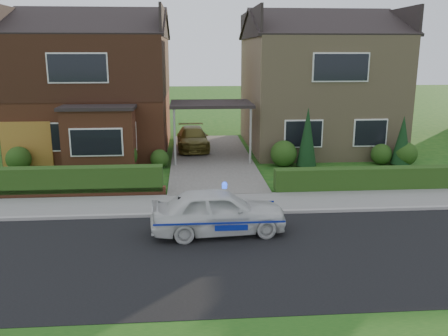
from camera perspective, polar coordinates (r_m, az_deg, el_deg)
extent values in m
plane|color=#144913|center=(12.43, 1.12, -10.42)|extent=(120.00, 120.00, 0.00)
cube|color=black|center=(12.43, 1.12, -10.42)|extent=(60.00, 6.00, 0.02)
cube|color=#9E9993|center=(15.23, 0.01, -5.49)|extent=(60.00, 0.16, 0.12)
cube|color=slate|center=(16.23, -0.28, -4.30)|extent=(60.00, 2.00, 0.10)
cube|color=#666059|center=(22.87, -1.53, 1.13)|extent=(3.80, 12.00, 0.12)
cube|color=brown|center=(25.80, -15.05, 8.52)|extent=(7.20, 8.00, 5.80)
cube|color=white|center=(22.47, -20.61, 3.50)|extent=(1.80, 0.08, 1.30)
cube|color=white|center=(21.80, -12.57, 3.76)|extent=(1.60, 0.08, 1.30)
cube|color=white|center=(21.77, -17.21, 11.42)|extent=(2.60, 0.08, 1.30)
cube|color=black|center=(25.71, -15.25, 11.73)|extent=(7.26, 8.06, 2.90)
cube|color=brown|center=(21.26, -14.74, 3.25)|extent=(3.00, 1.40, 2.70)
cube|color=black|center=(21.06, -14.98, 7.04)|extent=(3.20, 1.60, 0.14)
cube|color=#9F8862|center=(26.29, 10.96, 8.83)|extent=(7.20, 8.00, 5.80)
cube|color=white|center=(22.22, 9.54, 4.09)|extent=(1.80, 0.08, 1.30)
cube|color=white|center=(23.19, 17.18, 4.07)|extent=(1.60, 0.08, 1.30)
cube|color=white|center=(22.36, 13.88, 11.68)|extent=(2.60, 0.08, 1.30)
cube|color=black|center=(22.43, -1.57, 7.72)|extent=(3.80, 3.00, 0.14)
cylinder|color=gray|center=(21.22, -5.95, 3.61)|extent=(0.10, 0.10, 2.70)
cylinder|color=gray|center=(21.40, 3.20, 3.75)|extent=(0.10, 0.10, 2.70)
cube|color=olive|center=(22.77, -22.63, 2.54)|extent=(2.20, 0.10, 2.10)
cube|color=brown|center=(17.92, -19.43, -2.91)|extent=(7.70, 0.25, 0.36)
cube|color=#183611|center=(18.11, -19.27, -3.32)|extent=(7.50, 0.55, 0.90)
cube|color=#183611|center=(18.72, 17.46, -2.62)|extent=(7.50, 0.55, 0.80)
sphere|color=#183611|center=(22.52, -23.47, 1.02)|extent=(1.08, 1.08, 1.08)
sphere|color=#183611|center=(21.25, -12.14, 1.49)|extent=(1.32, 1.32, 1.32)
sphere|color=#183611|center=(21.43, -7.76, 1.12)|extent=(0.84, 0.84, 0.84)
sphere|color=#183611|center=(21.60, 7.20, 1.73)|extent=(1.20, 1.20, 1.20)
sphere|color=#183611|center=(23.08, 18.40, 1.60)|extent=(0.96, 0.96, 0.96)
sphere|color=#183611|center=(23.20, 20.98, 1.60)|extent=(1.08, 1.08, 1.08)
cone|color=black|center=(21.49, 9.98, 3.47)|extent=(0.90, 0.90, 2.60)
cone|color=black|center=(23.01, 20.65, 2.96)|extent=(0.90, 0.90, 2.20)
imported|color=silver|center=(13.60, -0.68, -5.26)|extent=(1.88, 3.98, 1.31)
sphere|color=#193FF2|center=(13.39, 0.14, -2.25)|extent=(0.17, 0.17, 0.17)
cube|color=navy|center=(12.88, -0.45, -6.62)|extent=(3.55, 0.01, 0.05)
cube|color=navy|center=(14.35, -0.88, -4.43)|extent=(3.55, 0.01, 0.05)
ellipsoid|color=black|center=(13.40, -5.28, -4.41)|extent=(0.22, 0.17, 0.21)
sphere|color=white|center=(13.34, -5.22, -4.53)|extent=(0.11, 0.11, 0.11)
sphere|color=black|center=(13.33, -5.21, -3.86)|extent=(0.13, 0.13, 0.13)
cone|color=black|center=(13.32, -5.41, -3.59)|extent=(0.04, 0.04, 0.05)
cone|color=black|center=(13.32, -5.02, -3.58)|extent=(0.04, 0.04, 0.05)
imported|color=brown|center=(24.81, -3.79, 3.60)|extent=(1.75, 3.96, 1.13)
imported|color=gray|center=(18.22, -11.17, -1.36)|extent=(0.43, 0.29, 0.81)
imported|color=gray|center=(18.42, -17.90, -1.54)|extent=(0.60, 0.57, 0.86)
imported|color=gray|center=(20.98, -11.55, 0.65)|extent=(0.54, 0.54, 0.81)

